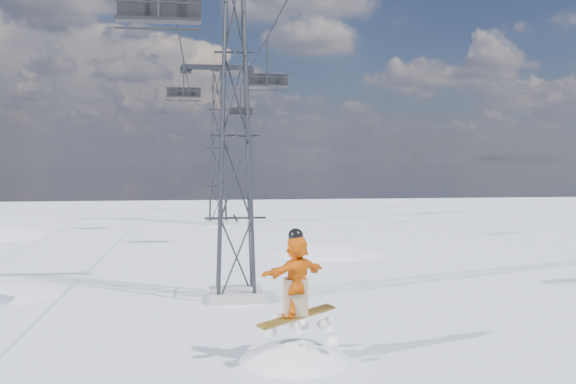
% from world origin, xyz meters
% --- Properties ---
extents(ground, '(120.00, 120.00, 0.00)m').
position_xyz_m(ground, '(0.00, 0.00, 0.00)').
color(ground, white).
rests_on(ground, ground).
extents(lift_tower_near, '(5.20, 1.80, 11.43)m').
position_xyz_m(lift_tower_near, '(0.80, 8.00, 5.47)').
color(lift_tower_near, '#999999').
rests_on(lift_tower_near, ground).
extents(lift_tower_far, '(5.20, 1.80, 11.43)m').
position_xyz_m(lift_tower_far, '(0.80, 33.00, 5.47)').
color(lift_tower_far, '#999999').
rests_on(lift_tower_far, ground).
extents(haul_cables, '(4.46, 51.00, 0.06)m').
position_xyz_m(haul_cables, '(0.80, 19.50, 10.85)').
color(haul_cables, black).
rests_on(haul_cables, ground).
extents(lift_chair_near, '(2.23, 0.64, 2.76)m').
position_xyz_m(lift_chair_near, '(-1.40, 4.08, 8.64)').
color(lift_chair_near, black).
rests_on(lift_chair_near, ground).
extents(lift_chair_mid, '(2.18, 0.63, 2.70)m').
position_xyz_m(lift_chair_mid, '(3.00, 19.26, 8.69)').
color(lift_chair_mid, black).
rests_on(lift_chair_mid, ground).
extents(lift_chair_far, '(2.09, 0.60, 2.59)m').
position_xyz_m(lift_chair_far, '(-1.40, 26.87, 8.77)').
color(lift_chair_far, black).
rests_on(lift_chair_far, ground).
extents(lift_chair_extra, '(2.10, 0.60, 2.60)m').
position_xyz_m(lift_chair_extra, '(3.00, 42.07, 8.77)').
color(lift_chair_extra, black).
rests_on(lift_chair_extra, ground).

